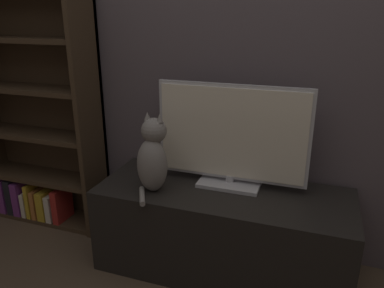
# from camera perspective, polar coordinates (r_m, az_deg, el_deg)

# --- Properties ---
(wall_back) EXTENTS (4.80, 0.05, 2.60)m
(wall_back) POSITION_cam_1_polar(r_m,az_deg,el_deg) (2.13, 7.65, 16.61)
(wall_back) COLOR #564C51
(wall_back) RESTS_ON ground_plane
(tv_stand) EXTENTS (1.37, 0.53, 0.49)m
(tv_stand) POSITION_cam_1_polar(r_m,az_deg,el_deg) (2.16, 4.59, -12.93)
(tv_stand) COLOR black
(tv_stand) RESTS_ON ground_plane
(tv) EXTENTS (0.82, 0.20, 0.56)m
(tv) POSITION_cam_1_polar(r_m,az_deg,el_deg) (2.01, 6.03, 0.97)
(tv) COLOR #B7B7BC
(tv) RESTS_ON tv_stand
(cat) EXTENTS (0.18, 0.29, 0.43)m
(cat) POSITION_cam_1_polar(r_m,az_deg,el_deg) (1.98, -5.98, -2.01)
(cat) COLOR gray
(cat) RESTS_ON tv_stand
(bookshelf) EXTENTS (0.89, 0.28, 1.56)m
(bookshelf) POSITION_cam_1_polar(r_m,az_deg,el_deg) (2.74, -22.44, 2.78)
(bookshelf) COLOR #3D2D1E
(bookshelf) RESTS_ON ground_plane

